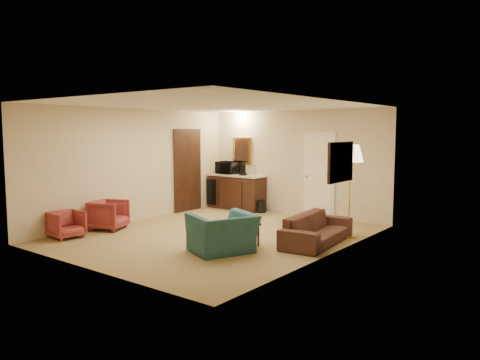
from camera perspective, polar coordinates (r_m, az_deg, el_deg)
The scene contains 12 objects.
ground at distance 9.52m, azimuth -2.74°, elevation -6.66°, with size 6.00×6.00×0.00m, color #9A7E4E.
room_walls at distance 9.96m, azimuth -0.34°, elevation 3.87°, with size 5.02×6.01×2.61m.
wetbar_cabinet at distance 12.55m, azimuth -0.45°, elevation -1.45°, with size 1.64×0.58×0.92m, color #321910.
sofa at distance 8.82m, azimuth 9.40°, elevation -5.31°, with size 1.89×0.55×0.74m, color black.
teal_armchair at distance 8.06m, azimuth -2.16°, elevation -5.70°, with size 1.04×0.67×0.91m, color #205152.
rose_chair_near at distance 10.31m, azimuth -15.72°, elevation -3.94°, with size 0.67×0.63×0.69m, color #993235.
rose_chair_far at distance 9.77m, azimuth -20.42°, elevation -4.95°, with size 0.57×0.54×0.59m, color #993235.
coffee_table at distance 8.52m, azimuth 0.17°, elevation -6.57°, with size 0.81×0.55×0.47m, color black.
floor_lamp at distance 9.37m, azimuth 13.23°, elevation -1.33°, with size 0.49×0.49×1.84m, color #BA923E.
waste_bin at distance 12.03m, azimuth 2.58°, elevation -3.23°, with size 0.26×0.26×0.32m, color black.
microwave at distance 12.75m, azimuth -1.52°, elevation 1.67°, with size 0.60×0.33×0.41m, color black.
coffee_maker at distance 12.31m, azimuth 0.34°, elevation 1.26°, with size 0.16×0.16×0.30m, color black.
Camera 1 is at (6.03, -7.07, 2.09)m, focal length 35.00 mm.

